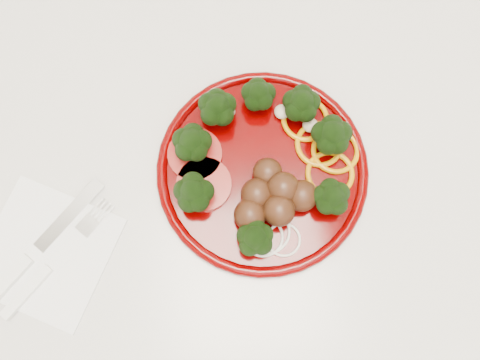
{
  "coord_description": "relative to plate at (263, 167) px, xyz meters",
  "views": [
    {
      "loc": [
        -0.21,
        1.53,
        1.56
      ],
      "look_at": [
        -0.19,
        1.68,
        0.92
      ],
      "focal_mm": 40.0,
      "sensor_mm": 36.0,
      "label": 1
    }
  ],
  "objects": [
    {
      "name": "fork",
      "position": [
        -0.29,
        -0.09,
        -0.01
      ],
      "size": [
        0.15,
        0.13,
        0.01
      ],
      "rotation": [
        0.0,
        0.0,
        0.73
      ],
      "color": "white",
      "rests_on": "napkin"
    },
    {
      "name": "napkin",
      "position": [
        -0.28,
        -0.06,
        -0.02
      ],
      "size": [
        0.21,
        0.21,
        0.0
      ],
      "primitive_type": "cube",
      "rotation": [
        0.0,
        0.0,
        1.03
      ],
      "color": "white",
      "rests_on": "counter"
    },
    {
      "name": "counter",
      "position": [
        0.16,
        0.0,
        -0.47
      ],
      "size": [
        2.4,
        0.6,
        0.9
      ],
      "color": "beige",
      "rests_on": "ground"
    },
    {
      "name": "knife",
      "position": [
        -0.3,
        -0.07,
        -0.01
      ],
      "size": [
        0.16,
        0.15,
        0.01
      ],
      "rotation": [
        0.0,
        0.0,
        0.73
      ],
      "color": "silver",
      "rests_on": "napkin"
    },
    {
      "name": "plate",
      "position": [
        0.0,
        0.0,
        0.0
      ],
      "size": [
        0.27,
        0.27,
        0.06
      ],
      "rotation": [
        0.0,
        0.0,
        -0.09
      ],
      "color": "#490000",
      "rests_on": "counter"
    }
  ]
}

